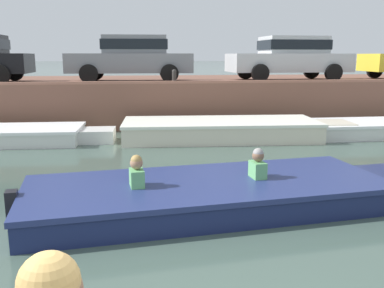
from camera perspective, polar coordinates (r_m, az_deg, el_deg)
ground_plane at (r=8.05m, az=-4.86°, el=-5.36°), size 400.00×400.00×0.00m
far_quay_wall at (r=16.66m, az=-6.36°, el=6.06°), size 60.00×6.00×1.49m
far_wall_coping at (r=13.73m, az=-6.17°, el=8.17°), size 60.00×0.24×0.08m
boat_moored_west_white at (r=12.80m, az=-24.08°, el=1.04°), size 5.72×1.98×0.44m
boat_moored_central_cream at (r=12.32m, az=5.07°, el=1.91°), size 6.66×2.40×0.55m
motorboat_passing at (r=6.84m, az=4.17°, el=-6.52°), size 6.86×2.76×0.92m
car_left_inner_grey at (r=15.08m, az=-8.00°, el=11.50°), size 4.27×2.02×1.54m
car_centre_silver at (r=16.07m, az=12.93°, el=11.33°), size 4.30×2.06×1.54m
mooring_bollard_mid at (r=13.90m, az=-2.39°, el=9.09°), size 0.15×0.15×0.45m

